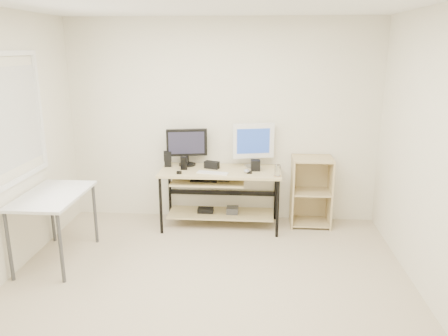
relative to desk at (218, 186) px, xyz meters
name	(u,v)px	position (x,y,z in m)	size (l,w,h in m)	color
room	(189,157)	(-0.11, -1.62, 0.78)	(4.01, 4.01, 2.62)	#BFB093
desk	(218,186)	(0.00, 0.00, 0.00)	(1.50, 0.65, 0.75)	#CAB880
side_table	(53,201)	(-1.65, -1.06, 0.13)	(0.60, 1.00, 0.75)	silver
shelf_unit	(311,191)	(1.18, 0.16, -0.09)	(0.50, 0.40, 0.90)	tan
black_monitor	(187,145)	(-0.42, 0.19, 0.48)	(0.52, 0.22, 0.48)	black
white_imac	(253,142)	(0.43, 0.18, 0.54)	(0.52, 0.17, 0.56)	silver
keyboard	(213,173)	(-0.06, -0.16, 0.22)	(0.38, 0.11, 0.01)	silver
mouse	(247,171)	(0.35, -0.09, 0.23)	(0.07, 0.12, 0.04)	#ACACB0
center_speaker	(212,165)	(-0.09, 0.06, 0.26)	(0.19, 0.08, 0.09)	black
speaker_left	(168,159)	(-0.67, 0.12, 0.31)	(0.12, 0.12, 0.20)	black
speaker_right	(256,165)	(0.46, 0.02, 0.28)	(0.11, 0.11, 0.13)	black
audio_controller	(184,163)	(-0.43, -0.02, 0.29)	(0.08, 0.05, 0.16)	black
volume_puck	(179,173)	(-0.46, -0.20, 0.23)	(0.07, 0.07, 0.03)	black
smartphone	(249,172)	(0.39, -0.10, 0.22)	(0.06, 0.12, 0.01)	black
coaster	(277,176)	(0.72, -0.22, 0.21)	(0.09, 0.09, 0.01)	#976E44
drinking_glass	(277,170)	(0.72, -0.22, 0.28)	(0.07, 0.07, 0.13)	white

